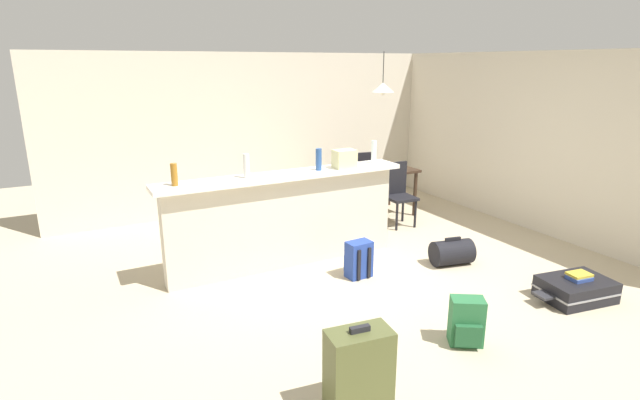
{
  "coord_description": "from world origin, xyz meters",
  "views": [
    {
      "loc": [
        -2.86,
        -4.44,
        2.35
      ],
      "look_at": [
        -0.15,
        0.67,
        0.71
      ],
      "focal_mm": 27.43,
      "sensor_mm": 36.0,
      "label": 1
    }
  ],
  "objects_px": {
    "bottle_blue": "(319,159)",
    "pendant_lamp": "(383,87)",
    "bottle_white": "(246,166)",
    "dining_chair_near_partition": "(398,191)",
    "suitcase_flat_black": "(575,289)",
    "bottle_amber": "(174,175)",
    "book_stack": "(579,276)",
    "backpack_blue": "(358,260)",
    "grocery_bag": "(344,159)",
    "duffel_bag_black": "(452,252)",
    "bottle_clear": "(374,152)",
    "suitcase_upright_olive": "(359,371)",
    "backpack_green": "(466,323)",
    "dining_chair_far_side": "(361,176)",
    "dining_table": "(377,175)"
  },
  "relations": [
    {
      "from": "bottle_blue",
      "to": "pendant_lamp",
      "type": "xyz_separation_m",
      "value": [
        1.69,
        1.16,
        0.73
      ]
    },
    {
      "from": "bottle_white",
      "to": "bottle_blue",
      "type": "xyz_separation_m",
      "value": [
        0.88,
        -0.01,
        -0.0
      ]
    },
    {
      "from": "dining_chair_near_partition",
      "to": "suitcase_flat_black",
      "type": "bearing_deg",
      "value": -86.76
    },
    {
      "from": "bottle_amber",
      "to": "book_stack",
      "type": "height_order",
      "value": "bottle_amber"
    },
    {
      "from": "dining_chair_near_partition",
      "to": "backpack_blue",
      "type": "relative_size",
      "value": 2.21
    },
    {
      "from": "grocery_bag",
      "to": "duffel_bag_black",
      "type": "relative_size",
      "value": 0.49
    },
    {
      "from": "suitcase_flat_black",
      "to": "backpack_blue",
      "type": "bearing_deg",
      "value": 137.72
    },
    {
      "from": "bottle_white",
      "to": "duffel_bag_black",
      "type": "xyz_separation_m",
      "value": [
        2.23,
        -0.9,
        -1.11
      ]
    },
    {
      "from": "pendant_lamp",
      "to": "backpack_blue",
      "type": "bearing_deg",
      "value": -130.14
    },
    {
      "from": "bottle_clear",
      "to": "suitcase_upright_olive",
      "type": "height_order",
      "value": "bottle_clear"
    },
    {
      "from": "dining_chair_near_partition",
      "to": "suitcase_flat_black",
      "type": "xyz_separation_m",
      "value": [
        0.16,
        -2.82,
        -0.41
      ]
    },
    {
      "from": "dining_chair_near_partition",
      "to": "suitcase_flat_black",
      "type": "height_order",
      "value": "dining_chair_near_partition"
    },
    {
      "from": "book_stack",
      "to": "duffel_bag_black",
      "type": "bearing_deg",
      "value": 111.37
    },
    {
      "from": "duffel_bag_black",
      "to": "backpack_green",
      "type": "height_order",
      "value": "backpack_green"
    },
    {
      "from": "bottle_clear",
      "to": "backpack_blue",
      "type": "height_order",
      "value": "bottle_clear"
    },
    {
      "from": "backpack_blue",
      "to": "backpack_green",
      "type": "bearing_deg",
      "value": -87.3
    },
    {
      "from": "grocery_bag",
      "to": "bottle_amber",
      "type": "bearing_deg",
      "value": 178.21
    },
    {
      "from": "bottle_clear",
      "to": "dining_chair_far_side",
      "type": "height_order",
      "value": "bottle_clear"
    },
    {
      "from": "backpack_green",
      "to": "backpack_blue",
      "type": "height_order",
      "value": "same"
    },
    {
      "from": "pendant_lamp",
      "to": "suitcase_flat_black",
      "type": "height_order",
      "value": "pendant_lamp"
    },
    {
      "from": "pendant_lamp",
      "to": "bottle_clear",
      "type": "bearing_deg",
      "value": -128.5
    },
    {
      "from": "bottle_amber",
      "to": "backpack_blue",
      "type": "bearing_deg",
      "value": -20.69
    },
    {
      "from": "grocery_bag",
      "to": "dining_table",
      "type": "distance_m",
      "value": 1.94
    },
    {
      "from": "grocery_bag",
      "to": "suitcase_upright_olive",
      "type": "distance_m",
      "value": 3.01
    },
    {
      "from": "bottle_blue",
      "to": "grocery_bag",
      "type": "height_order",
      "value": "bottle_blue"
    },
    {
      "from": "dining_chair_near_partition",
      "to": "book_stack",
      "type": "distance_m",
      "value": 2.85
    },
    {
      "from": "bottle_blue",
      "to": "dining_table",
      "type": "relative_size",
      "value": 0.23
    },
    {
      "from": "suitcase_flat_black",
      "to": "backpack_green",
      "type": "xyz_separation_m",
      "value": [
        -1.59,
        -0.09,
        0.09
      ]
    },
    {
      "from": "pendant_lamp",
      "to": "grocery_bag",
      "type": "bearing_deg",
      "value": -138.77
    },
    {
      "from": "pendant_lamp",
      "to": "backpack_green",
      "type": "height_order",
      "value": "pendant_lamp"
    },
    {
      "from": "bottle_amber",
      "to": "bottle_blue",
      "type": "height_order",
      "value": "bottle_blue"
    },
    {
      "from": "dining_table",
      "to": "suitcase_flat_black",
      "type": "xyz_separation_m",
      "value": [
        0.14,
        -3.39,
        -0.54
      ]
    },
    {
      "from": "backpack_green",
      "to": "bottle_white",
      "type": "bearing_deg",
      "value": 116.27
    },
    {
      "from": "bottle_amber",
      "to": "bottle_blue",
      "type": "xyz_separation_m",
      "value": [
        1.65,
        -0.03,
        0.01
      ]
    },
    {
      "from": "bottle_white",
      "to": "grocery_bag",
      "type": "distance_m",
      "value": 1.22
    },
    {
      "from": "pendant_lamp",
      "to": "suitcase_upright_olive",
      "type": "height_order",
      "value": "pendant_lamp"
    },
    {
      "from": "dining_chair_far_side",
      "to": "book_stack",
      "type": "relative_size",
      "value": 3.68
    },
    {
      "from": "grocery_bag",
      "to": "pendant_lamp",
      "type": "xyz_separation_m",
      "value": [
        1.36,
        1.19,
        0.75
      ]
    },
    {
      "from": "dining_chair_far_side",
      "to": "pendant_lamp",
      "type": "bearing_deg",
      "value": -93.67
    },
    {
      "from": "grocery_bag",
      "to": "backpack_green",
      "type": "distance_m",
      "value": 2.46
    },
    {
      "from": "grocery_bag",
      "to": "bottle_white",
      "type": "bearing_deg",
      "value": 178.0
    },
    {
      "from": "bottle_clear",
      "to": "dining_chair_far_side",
      "type": "xyz_separation_m",
      "value": [
        0.92,
        1.7,
        -0.75
      ]
    },
    {
      "from": "bottle_clear",
      "to": "pendant_lamp",
      "type": "xyz_separation_m",
      "value": [
        0.88,
        1.11,
        0.72
      ]
    },
    {
      "from": "bottle_clear",
      "to": "bottle_white",
      "type": "bearing_deg",
      "value": -178.82
    },
    {
      "from": "suitcase_upright_olive",
      "to": "backpack_blue",
      "type": "xyz_separation_m",
      "value": [
        1.2,
        1.9,
        -0.13
      ]
    },
    {
      "from": "bottle_amber",
      "to": "dining_chair_near_partition",
      "type": "distance_m",
      "value": 3.46
    },
    {
      "from": "bottle_clear",
      "to": "duffel_bag_black",
      "type": "relative_size",
      "value": 0.53
    },
    {
      "from": "dining_table",
      "to": "dining_chair_far_side",
      "type": "relative_size",
      "value": 1.18
    },
    {
      "from": "dining_table",
      "to": "dining_chair_far_side",
      "type": "xyz_separation_m",
      "value": [
        0.04,
        0.52,
        -0.13
      ]
    },
    {
      "from": "bottle_white",
      "to": "grocery_bag",
      "type": "xyz_separation_m",
      "value": [
        1.22,
        -0.04,
        -0.02
      ]
    }
  ]
}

